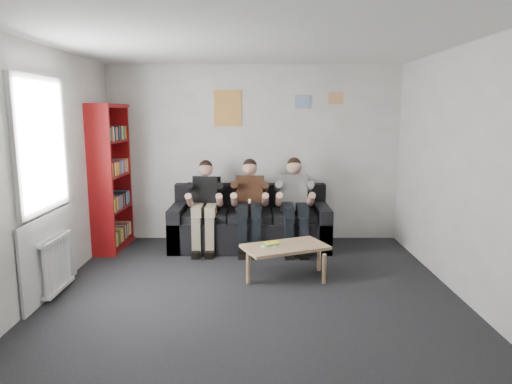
{
  "coord_description": "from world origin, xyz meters",
  "views": [
    {
      "loc": [
        0.03,
        -4.59,
        1.97
      ],
      "look_at": [
        0.03,
        1.3,
        0.96
      ],
      "focal_mm": 32.0,
      "sensor_mm": 36.0,
      "label": 1
    }
  ],
  "objects_px": {
    "bookshelf": "(112,177)",
    "person_left": "(205,206)",
    "person_middle": "(250,205)",
    "coffee_table": "(285,249)",
    "person_right": "(295,205)",
    "sofa": "(250,225)"
  },
  "relations": [
    {
      "from": "coffee_table",
      "to": "person_right",
      "type": "distance_m",
      "value": 1.18
    },
    {
      "from": "sofa",
      "to": "bookshelf",
      "type": "distance_m",
      "value": 2.14
    },
    {
      "from": "person_middle",
      "to": "person_right",
      "type": "relative_size",
      "value": 0.99
    },
    {
      "from": "person_left",
      "to": "sofa",
      "type": "bearing_deg",
      "value": 26.62
    },
    {
      "from": "bookshelf",
      "to": "person_middle",
      "type": "height_order",
      "value": "bookshelf"
    },
    {
      "from": "coffee_table",
      "to": "person_right",
      "type": "relative_size",
      "value": 0.74
    },
    {
      "from": "bookshelf",
      "to": "person_left",
      "type": "distance_m",
      "value": 1.42
    },
    {
      "from": "coffee_table",
      "to": "person_left",
      "type": "height_order",
      "value": "person_left"
    },
    {
      "from": "person_left",
      "to": "person_middle",
      "type": "distance_m",
      "value": 0.65
    },
    {
      "from": "coffee_table",
      "to": "person_middle",
      "type": "bearing_deg",
      "value": 111.57
    },
    {
      "from": "bookshelf",
      "to": "person_left",
      "type": "xyz_separation_m",
      "value": [
        1.36,
        -0.12,
        -0.39
      ]
    },
    {
      "from": "person_right",
      "to": "person_middle",
      "type": "bearing_deg",
      "value": -176.91
    },
    {
      "from": "bookshelf",
      "to": "coffee_table",
      "type": "distance_m",
      "value": 2.84
    },
    {
      "from": "coffee_table",
      "to": "person_right",
      "type": "bearing_deg",
      "value": 79.67
    },
    {
      "from": "person_left",
      "to": "person_right",
      "type": "xyz_separation_m",
      "value": [
        1.29,
        -0.0,
        0.02
      ]
    },
    {
      "from": "sofa",
      "to": "person_left",
      "type": "distance_m",
      "value": 0.76
    },
    {
      "from": "person_left",
      "to": "person_middle",
      "type": "height_order",
      "value": "person_middle"
    },
    {
      "from": "sofa",
      "to": "bookshelf",
      "type": "xyz_separation_m",
      "value": [
        -2.01,
        -0.08,
        0.73
      ]
    },
    {
      "from": "person_middle",
      "to": "person_left",
      "type": "bearing_deg",
      "value": -175.11
    },
    {
      "from": "sofa",
      "to": "bookshelf",
      "type": "bearing_deg",
      "value": -177.58
    },
    {
      "from": "coffee_table",
      "to": "person_middle",
      "type": "height_order",
      "value": "person_middle"
    },
    {
      "from": "sofa",
      "to": "coffee_table",
      "type": "xyz_separation_m",
      "value": [
        0.44,
        -1.32,
        0.03
      ]
    }
  ]
}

